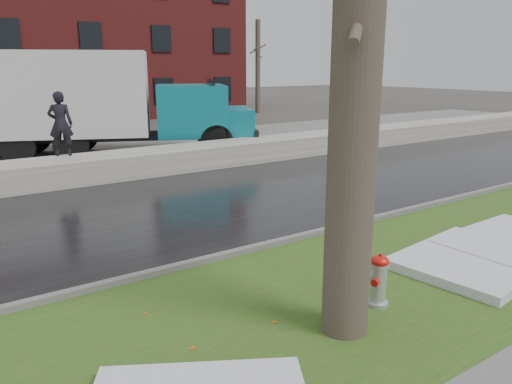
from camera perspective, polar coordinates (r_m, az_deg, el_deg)
ground at (r=8.71m, az=4.09°, el=-8.72°), size 120.00×120.00×0.00m
verge at (r=7.85m, az=9.91°, el=-11.42°), size 60.00×4.50×0.04m
road at (r=12.33m, az=-9.08°, el=-1.81°), size 60.00×7.00×0.03m
parking_lot at (r=20.16m, az=-19.68°, el=3.81°), size 60.00×9.00×0.03m
curb at (r=9.42m, az=0.28°, el=-6.39°), size 60.00×0.15×0.14m
snowbank at (r=16.04m, az=-15.69°, el=2.91°), size 60.00×1.60×0.75m
brick_building at (r=36.94m, az=-24.57°, el=15.57°), size 26.00×12.00×10.00m
bg_tree_right at (r=36.83m, az=0.21°, el=14.22°), size 1.40×1.62×6.50m
fire_hydrant at (r=7.42m, az=13.82°, el=-9.50°), size 0.39×0.37×0.79m
tree at (r=6.02m, az=11.62°, el=17.81°), size 1.42×1.60×7.46m
box_truck at (r=19.95m, az=-17.54°, el=9.84°), size 11.45×6.59×3.91m
worker at (r=16.04m, az=-21.44°, el=7.28°), size 0.82×0.69×1.92m
snow_patch_near at (r=9.50m, az=23.60°, el=-7.16°), size 2.83×2.31×0.16m
snow_patch_side at (r=10.72m, az=27.17°, el=-5.10°), size 2.86×1.89×0.18m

